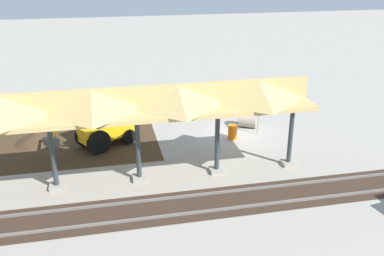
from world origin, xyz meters
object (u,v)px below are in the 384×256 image
(concrete_pipe, at_px, (248,119))
(traffic_barrel, at_px, (232,132))
(backhoe, at_px, (104,126))
(stop_sign, at_px, (258,113))

(concrete_pipe, bearing_deg, traffic_barrel, 47.22)
(backhoe, height_order, traffic_barrel, backhoe)
(stop_sign, relative_size, traffic_barrel, 2.25)
(backhoe, xyz_separation_m, concrete_pipe, (-9.31, -1.13, -0.72))
(stop_sign, height_order, concrete_pipe, stop_sign)
(concrete_pipe, xyz_separation_m, traffic_barrel, (1.60, 1.73, -0.09))
(stop_sign, distance_m, concrete_pipe, 1.64)
(backhoe, xyz_separation_m, traffic_barrel, (-7.71, 0.59, -0.81))
(stop_sign, height_order, traffic_barrel, stop_sign)
(stop_sign, bearing_deg, backhoe, -1.41)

